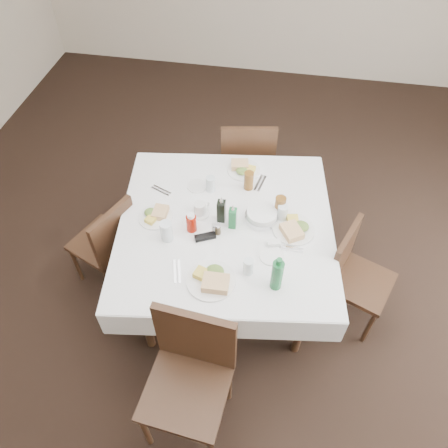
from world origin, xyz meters
name	(u,v)px	position (x,y,z in m)	size (l,w,h in m)	color
ground_plane	(242,301)	(0.00, 0.00, 0.00)	(7.00, 7.00, 0.00)	black
room_shell	(252,120)	(0.00, 0.00, 1.71)	(6.04, 7.04, 2.80)	beige
dining_table	(226,231)	(-0.15, 0.12, 0.69)	(1.64, 1.64, 0.76)	#312215
chair_north	(247,159)	(-0.13, 1.08, 0.54)	(0.52, 0.52, 0.94)	#312215
chair_south	(191,370)	(-0.19, -0.83, 0.56)	(0.51, 0.51, 0.99)	#312215
chair_east	(353,271)	(0.76, 0.09, 0.48)	(0.52, 0.52, 0.84)	#312215
chair_west	(109,241)	(-1.01, 0.05, 0.48)	(0.53, 0.53, 0.85)	#312215
meal_north	(243,168)	(-0.12, 0.67, 0.78)	(0.25, 0.25, 0.05)	white
meal_south	(212,279)	(-0.15, -0.35, 0.79)	(0.30, 0.30, 0.07)	white
meal_east	(294,229)	(0.31, 0.14, 0.79)	(0.28, 0.28, 0.06)	white
meal_west	(156,215)	(-0.63, 0.10, 0.78)	(0.24, 0.24, 0.05)	white
side_plate_a	(197,186)	(-0.42, 0.44, 0.77)	(0.14, 0.14, 0.01)	white
side_plate_b	(272,256)	(0.18, -0.10, 0.77)	(0.16, 0.16, 0.01)	white
water_n	(211,184)	(-0.31, 0.42, 0.82)	(0.07, 0.07, 0.12)	silver
water_s	(248,266)	(0.05, -0.24, 0.82)	(0.06, 0.06, 0.12)	silver
water_e	(282,213)	(0.22, 0.23, 0.82)	(0.07, 0.07, 0.13)	silver
water_w	(166,231)	(-0.51, -0.07, 0.84)	(0.08, 0.08, 0.15)	silver
iced_tea_a	(249,181)	(-0.05, 0.50, 0.83)	(0.07, 0.07, 0.14)	brown
iced_tea_b	(280,206)	(0.20, 0.28, 0.84)	(0.07, 0.07, 0.15)	brown
bread_basket	(262,216)	(0.08, 0.21, 0.80)	(0.23, 0.23, 0.08)	silver
oil_cruet_dark	(221,210)	(-0.19, 0.15, 0.86)	(0.05, 0.05, 0.22)	black
oil_cruet_green	(233,217)	(-0.10, 0.11, 0.85)	(0.05, 0.05, 0.21)	#196732
ketchup_bottle	(191,223)	(-0.37, 0.03, 0.83)	(0.07, 0.07, 0.15)	#A41404
salt_shaker	(214,228)	(-0.21, 0.04, 0.80)	(0.03, 0.03, 0.08)	white
pepper_shaker	(218,229)	(-0.19, 0.03, 0.81)	(0.04, 0.04, 0.09)	#463925
coffee_mug	(200,209)	(-0.34, 0.19, 0.81)	(0.13, 0.13, 0.10)	white
sunglasses	(205,237)	(-0.26, -0.03, 0.78)	(0.15, 0.10, 0.03)	black
green_bottle	(277,275)	(0.23, -0.31, 0.88)	(0.07, 0.07, 0.27)	#196732
sugar_caddy	(274,243)	(0.19, -0.01, 0.78)	(0.09, 0.07, 0.04)	white
cutlery_n	(260,183)	(0.03, 0.55, 0.77)	(0.08, 0.18, 0.01)	silver
cutlery_s	(177,271)	(-0.38, -0.32, 0.77)	(0.09, 0.18, 0.01)	silver
cutlery_e	(291,249)	(0.30, -0.02, 0.77)	(0.16, 0.04, 0.01)	silver
cutlery_w	(161,190)	(-0.67, 0.35, 0.77)	(0.16, 0.10, 0.01)	silver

